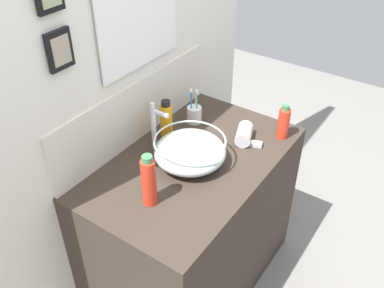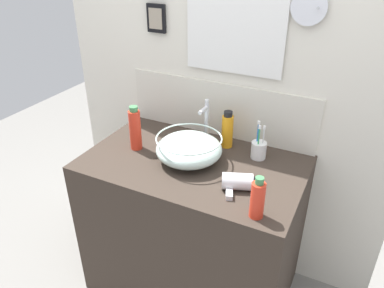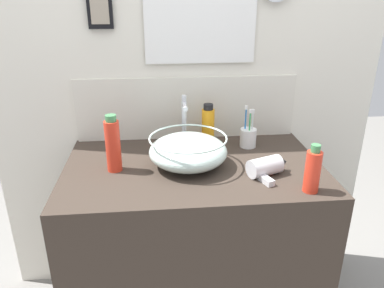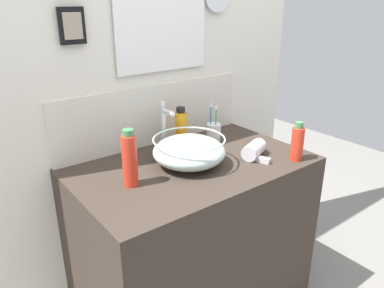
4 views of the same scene
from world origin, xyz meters
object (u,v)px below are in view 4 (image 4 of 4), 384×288
(faucet, at_px, (164,125))
(lotion_bottle, at_px, (130,159))
(glass_bowl_sink, at_px, (190,151))
(soap_dispenser, at_px, (181,128))
(hair_drier, at_px, (256,149))
(toothbrush_cup, at_px, (214,131))
(spray_bottle, at_px, (297,143))

(faucet, bearing_deg, lotion_bottle, -145.44)
(faucet, relative_size, lotion_bottle, 1.05)
(glass_bowl_sink, relative_size, soap_dispenser, 1.62)
(hair_drier, xyz_separation_m, soap_dispenser, (-0.20, 0.34, 0.06))
(faucet, xyz_separation_m, toothbrush_cup, (0.31, -0.02, -0.10))
(hair_drier, height_order, toothbrush_cup, toothbrush_cup)
(glass_bowl_sink, height_order, soap_dispenser, soap_dispenser)
(glass_bowl_sink, xyz_separation_m, lotion_bottle, (-0.31, -0.01, 0.05))
(hair_drier, distance_m, soap_dispenser, 0.40)
(glass_bowl_sink, xyz_separation_m, faucet, (-0.00, 0.20, 0.07))
(faucet, xyz_separation_m, lotion_bottle, (-0.31, -0.21, -0.03))
(glass_bowl_sink, relative_size, hair_drier, 1.72)
(toothbrush_cup, bearing_deg, spray_bottle, -73.32)
(faucet, distance_m, hair_drier, 0.46)
(glass_bowl_sink, bearing_deg, lotion_bottle, -178.30)
(spray_bottle, relative_size, soap_dispenser, 0.92)
(faucet, height_order, toothbrush_cup, faucet)
(glass_bowl_sink, relative_size, lotion_bottle, 1.37)
(faucet, bearing_deg, glass_bowl_sink, -90.00)
(glass_bowl_sink, height_order, spray_bottle, spray_bottle)
(hair_drier, bearing_deg, glass_bowl_sink, 160.43)
(hair_drier, bearing_deg, faucet, 134.98)
(toothbrush_cup, relative_size, soap_dispenser, 0.98)
(hair_drier, xyz_separation_m, spray_bottle, (0.12, -0.15, 0.05))
(spray_bottle, xyz_separation_m, soap_dispenser, (-0.32, 0.49, 0.01))
(hair_drier, height_order, soap_dispenser, soap_dispenser)
(toothbrush_cup, xyz_separation_m, lotion_bottle, (-0.62, -0.20, 0.07))
(toothbrush_cup, bearing_deg, lotion_bottle, -162.28)
(faucet, relative_size, spray_bottle, 1.35)
(glass_bowl_sink, distance_m, soap_dispenser, 0.26)
(toothbrush_cup, height_order, soap_dispenser, soap_dispenser)
(glass_bowl_sink, xyz_separation_m, hair_drier, (0.32, -0.11, -0.03))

